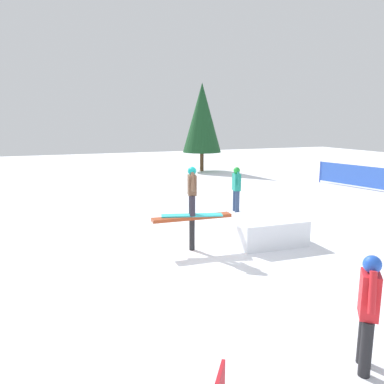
# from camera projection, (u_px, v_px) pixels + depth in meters

# --- Properties ---
(ground_plane) EXTENTS (60.00, 60.00, 0.00)m
(ground_plane) POSITION_uv_depth(u_px,v_px,m) (192.00, 250.00, 9.39)
(ground_plane) COLOR white
(rail_feature) EXTENTS (2.03, 0.39, 0.88)m
(rail_feature) POSITION_uv_depth(u_px,v_px,m) (192.00, 222.00, 9.26)
(rail_feature) COLOR black
(rail_feature) RESTS_ON ground
(snow_kicker_ramp) EXTENTS (1.88, 1.60, 0.67)m
(snow_kicker_ramp) POSITION_uv_depth(u_px,v_px,m) (265.00, 230.00, 9.98)
(snow_kicker_ramp) COLOR white
(snow_kicker_ramp) RESTS_ON ground
(main_rider_on_rail) EXTENTS (1.52, 0.71, 1.22)m
(main_rider_on_rail) POSITION_uv_depth(u_px,v_px,m) (192.00, 193.00, 9.12)
(main_rider_on_rail) COLOR #2CBEC4
(main_rider_on_rail) RESTS_ON rail_feature
(bystander_teal) EXTENTS (0.28, 0.66, 1.60)m
(bystander_teal) POSITION_uv_depth(u_px,v_px,m) (236.00, 187.00, 13.20)
(bystander_teal) COLOR navy
(bystander_teal) RESTS_ON ground
(bystander_red) EXTENTS (0.49, 0.54, 1.55)m
(bystander_red) POSITION_uv_depth(u_px,v_px,m) (368.00, 307.00, 4.71)
(bystander_red) COLOR black
(bystander_red) RESTS_ON ground
(safety_fence) EXTENTS (1.11, 5.17, 1.10)m
(safety_fence) POSITION_uv_depth(u_px,v_px,m) (366.00, 177.00, 17.63)
(safety_fence) COLOR blue
(safety_fence) RESTS_ON ground
(pine_tree_near) EXTENTS (2.45, 2.45, 5.57)m
(pine_tree_near) POSITION_uv_depth(u_px,v_px,m) (202.00, 118.00, 23.70)
(pine_tree_near) COLOR #4C331E
(pine_tree_near) RESTS_ON ground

